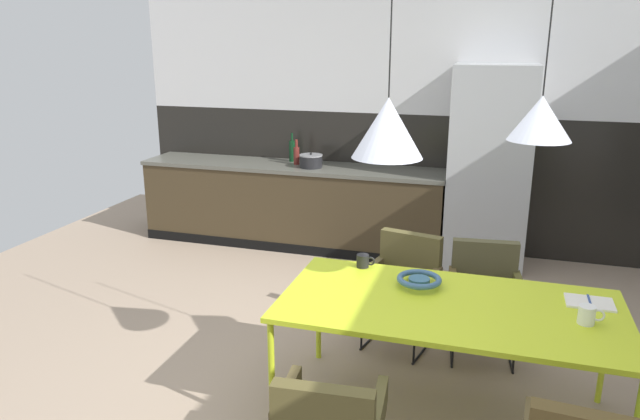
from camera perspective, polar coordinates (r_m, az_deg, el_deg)
ground_plane at (r=3.79m, az=1.62°, el=-18.46°), size 8.21×8.21×0.00m
back_wall_splashback_dark at (r=6.33m, az=9.21°, el=2.78°), size 6.08×0.12×1.42m
back_wall_panel_upper at (r=6.16m, az=9.82°, el=15.73°), size 6.08×0.12×1.42m
kitchen_counter at (r=6.35m, az=-2.76°, el=0.51°), size 3.27×0.63×0.88m
refrigerator_column at (r=5.87m, az=16.13°, el=3.92°), size 0.76×0.60×1.94m
dining_table at (r=3.42m, az=12.45°, el=-9.44°), size 1.89×0.95×0.74m
armchair_far_side at (r=4.28m, az=15.70°, el=-7.04°), size 0.53×0.52×0.79m
armchair_facing_counter at (r=2.86m, az=0.83°, el=-19.73°), size 0.52×0.51×0.73m
armchair_near_window at (r=4.30m, az=8.15°, el=-6.38°), size 0.57×0.56×0.81m
fruit_bowl at (r=3.58m, az=9.61°, el=-6.72°), size 0.27×0.27×0.06m
open_book at (r=3.64m, az=24.72°, el=-8.17°), size 0.26×0.19×0.02m
mug_wide_latte at (r=3.38m, az=24.55°, el=-9.26°), size 0.13×0.09×0.10m
mug_white_ceramic at (r=3.82m, az=4.23°, el=-4.95°), size 0.12×0.08×0.08m
cooking_pot at (r=6.09m, az=-0.89°, el=4.79°), size 0.24×0.24×0.16m
bottle_oil_tall at (r=6.25m, az=-2.30°, el=5.40°), size 0.06×0.06×0.26m
bottle_wine_green at (r=6.40m, az=-2.73°, el=5.80°), size 0.07×0.07×0.31m
pendant_lamp_over_table_near at (r=3.15m, az=6.60°, el=7.94°), size 0.38×0.38×1.24m
pendant_lamp_over_table_far at (r=3.14m, az=20.65°, el=8.36°), size 0.31×0.31×1.12m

